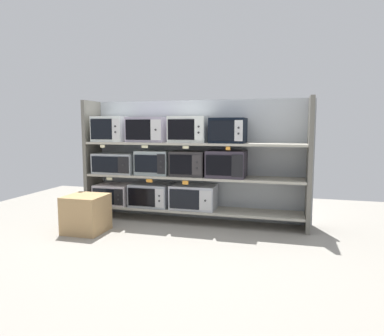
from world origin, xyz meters
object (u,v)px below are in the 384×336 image
Objects in this scene: microwave_0 at (115,194)px; microwave_5 at (189,163)px; microwave_2 at (194,197)px; microwave_8 at (148,130)px; microwave_1 at (151,195)px; microwave_3 at (117,163)px; shipping_carton at (86,214)px; microwave_7 at (112,129)px; microwave_6 at (227,164)px; microwave_9 at (189,129)px; microwave_4 at (154,163)px; microwave_10 at (228,130)px.

microwave_5 is (1.07, 0.00, 0.45)m from microwave_0.
microwave_2 is at bearing -0.07° from microwave_5.
microwave_8 is at bearing -180.00° from microwave_5.
microwave_5 reaches higher than microwave_1.
microwave_0 is 0.83× the size of microwave_3.
microwave_0 is at bearing 91.96° from shipping_carton.
microwave_2 reaches higher than microwave_0.
microwave_6 is at bearing 0.01° from microwave_7.
microwave_3 is at bearing 0.10° from microwave_7.
microwave_0 is 0.98× the size of microwave_9.
microwave_5 is at bearing 36.06° from shipping_carton.
microwave_5 reaches higher than microwave_4.
microwave_10 reaches higher than shipping_carton.
microwave_3 reaches higher than microwave_1.
microwave_6 is at bearing 0.01° from microwave_3.
microwave_5 is 1.18m from microwave_7.
shipping_carton is at bearing -143.95° from microwave_9.
microwave_6 is 1.13m from microwave_8.
microwave_5 is 1.00× the size of shipping_carton.
microwave_2 is 1.16m from microwave_3.
microwave_4 is 1.01× the size of shipping_carton.
microwave_1 is at bearing -180.00° from microwave_5.
microwave_10 reaches higher than microwave_3.
microwave_6 is 0.42m from microwave_10.
microwave_2 is 1.33× the size of microwave_10.
microwave_7 reaches higher than microwave_6.
microwave_10 reaches higher than microwave_4.
microwave_7 is 0.99× the size of shipping_carton.
microwave_2 is at bearing -179.96° from microwave_6.
microwave_10 reaches higher than microwave_6.
microwave_8 is at bearing -179.99° from microwave_9.
microwave_5 is at bearing 179.93° from microwave_2.
shipping_carton is at bearing -86.77° from microwave_7.
microwave_5 is at bearing -175.30° from microwave_9.
microwave_9 is at bearing 179.88° from microwave_2.
microwave_2 is 1.33× the size of microwave_7.
microwave_0 is 0.81× the size of microwave_2.
microwave_5 is at bearing -0.03° from microwave_4.
microwave_3 is 1.12m from microwave_9.
microwave_6 reaches higher than shipping_carton.
microwave_2 is 1.35m from shipping_carton.
microwave_3 is 1.19× the size of microwave_9.
microwave_2 is 1.21× the size of microwave_6.
microwave_6 is at bearing 0.03° from microwave_5.
microwave_6 is (0.97, -0.00, 0.01)m from microwave_4.
microwave_4 is 0.75m from microwave_7.
microwave_6 is (0.43, 0.00, 0.44)m from microwave_2.
microwave_4 is 0.93× the size of microwave_9.
microwave_6 is 1.09× the size of microwave_7.
microwave_0 is at bearing 180.00° from microwave_1.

